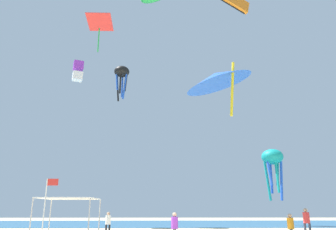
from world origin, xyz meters
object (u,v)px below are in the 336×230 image
person_near_tent (108,221)px  kite_box_purple (78,71)px  kite_octopus_teal (273,159)px  kite_delta_blue (217,78)px  kite_octopus_black (122,73)px  person_leftmost (175,225)px  kite_diamond_red (100,24)px  canopy_tent (69,200)px  person_rightmost (291,225)px  person_central (307,220)px  banner_flag (46,205)px

person_near_tent → kite_box_purple: bearing=74.7°
person_near_tent → kite_octopus_teal: kite_octopus_teal is taller
kite_box_purple → kite_delta_blue: size_ratio=0.43×
kite_octopus_black → kite_octopus_teal: (18.18, 0.80, -10.54)m
person_leftmost → kite_octopus_black: 24.99m
kite_octopus_teal → kite_box_purple: bearing=146.4°
kite_diamond_red → canopy_tent: bearing=-95.8°
kite_box_purple → kite_diamond_red: bearing=-90.1°
canopy_tent → kite_delta_blue: 12.36m
person_leftmost → kite_diamond_red: size_ratio=0.55×
person_leftmost → kite_diamond_red: kite_diamond_red is taller
person_leftmost → person_rightmost: (6.79, 0.25, -0.04)m
person_near_tent → kite_octopus_black: size_ratio=0.37×
person_central → banner_flag: size_ratio=0.56×
person_central → kite_delta_blue: bearing=-108.0°
person_rightmost → kite_delta_blue: bearing=92.4°
canopy_tent → person_central: size_ratio=1.70×
canopy_tent → kite_delta_blue: (9.32, 0.34, 8.12)m
banner_flag → kite_octopus_black: kite_octopus_black is taller
kite_octopus_black → kite_octopus_teal: 21.03m
person_rightmost → kite_octopus_black: kite_octopus_black is taller
kite_delta_blue → kite_octopus_black: bearing=11.4°
person_near_tent → person_rightmost: (11.46, -5.30, -0.03)m
kite_octopus_black → kite_box_purple: (-5.34, -0.33, 0.10)m
person_central → kite_octopus_black: size_ratio=0.43×
banner_flag → kite_diamond_red: size_ratio=1.13×
person_rightmost → kite_diamond_red: kite_diamond_red is taller
kite_octopus_black → kite_octopus_teal: kite_octopus_black is taller
canopy_tent → kite_octopus_black: bearing=88.1°
banner_flag → person_leftmost: bearing=17.7°
canopy_tent → kite_octopus_teal: kite_octopus_teal is taller
kite_delta_blue → kite_box_purple: bearing=24.5°
canopy_tent → kite_box_purple: bearing=106.3°
kite_delta_blue → kite_diamond_red: kite_diamond_red is taller
person_rightmost → kite_octopus_teal: bearing=-3.5°
person_leftmost → person_near_tent: bearing=34.6°
kite_delta_blue → person_near_tent: bearing=42.6°
person_rightmost → kite_octopus_black: bearing=50.2°
person_central → kite_octopus_teal: 15.35m
canopy_tent → kite_octopus_black: 22.88m
canopy_tent → kite_octopus_teal: (18.73, 17.49, 5.11)m
banner_flag → person_near_tent: bearing=75.3°
person_near_tent → person_leftmost: size_ratio=0.99×
kite_octopus_teal → kite_octopus_black: bearing=146.2°
person_near_tent → kite_octopus_teal: 22.23m
person_central → banner_flag: (-16.31, -6.60, 0.93)m
person_near_tent → kite_delta_blue: 13.05m
person_central → kite_diamond_red: (-15.58, -0.43, 15.46)m
kite_box_purple → kite_delta_blue: 22.67m
kite_box_purple → kite_octopus_teal: kite_box_purple is taller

